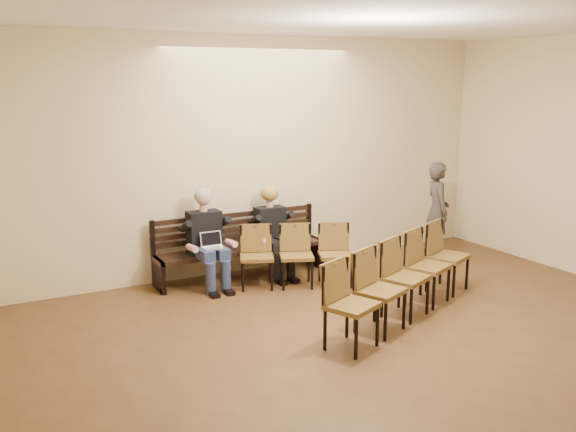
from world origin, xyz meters
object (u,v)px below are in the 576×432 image
at_px(water_bottle, 291,242).
at_px(passerby, 438,204).
at_px(seated_man, 207,238).
at_px(chair_row_front, 296,256).
at_px(bag, 427,260).
at_px(chair_row_back, 406,278).
at_px(bench, 242,262).
at_px(seated_woman, 273,234).
at_px(laptop, 215,251).

height_order(water_bottle, passerby, passerby).
bearing_deg(seated_man, chair_row_front, -29.83).
relative_size(bag, chair_row_back, 0.12).
xyz_separation_m(water_bottle, chair_row_front, (-0.10, -0.34, -0.12)).
xyz_separation_m(seated_man, bag, (3.28, -0.84, -0.55)).
relative_size(bench, seated_man, 1.89).
relative_size(seated_woman, laptop, 4.08).
bearing_deg(chair_row_back, bag, 18.48).
distance_m(bench, passerby, 3.30).
bearing_deg(bench, laptop, -147.63).
xyz_separation_m(bench, water_bottle, (0.61, -0.41, 0.33)).
bearing_deg(passerby, bench, 100.94).
distance_m(laptop, passerby, 3.76).
distance_m(seated_woman, chair_row_front, 0.65).
height_order(laptop, chair_row_front, chair_row_front).
height_order(seated_man, water_bottle, seated_man).
relative_size(passerby, chair_row_back, 0.62).
bearing_deg(chair_row_back, seated_man, 103.26).
distance_m(bench, laptop, 0.75).
bearing_deg(water_bottle, passerby, -4.32).
xyz_separation_m(passerby, chair_row_front, (-2.66, -0.14, -0.47)).
xyz_separation_m(bench, laptop, (-0.56, -0.36, 0.34)).
xyz_separation_m(seated_woman, water_bottle, (0.15, -0.29, -0.07)).
height_order(seated_man, seated_woman, seated_man).
distance_m(laptop, chair_row_back, 2.64).
height_order(seated_man, passerby, passerby).
relative_size(seated_man, laptop, 4.51).
bearing_deg(passerby, seated_man, 104.37).
height_order(seated_man, chair_row_front, seated_man).
xyz_separation_m(water_bottle, bag, (2.09, -0.56, -0.42)).
distance_m(passerby, chair_row_back, 2.75).
relative_size(bag, passerby, 0.20).
relative_size(bench, seated_woman, 2.08).
bearing_deg(seated_woman, bench, 165.26).
relative_size(laptop, chair_row_back, 0.10).
bearing_deg(chair_row_front, passerby, 26.07).
bearing_deg(chair_row_back, chair_row_front, 86.87).
distance_m(seated_woman, bag, 2.44).
bearing_deg(passerby, chair_row_back, 152.79).
bearing_deg(water_bottle, chair_row_back, -75.43).
bearing_deg(passerby, bag, 149.31).
xyz_separation_m(seated_man, laptop, (0.02, -0.24, -0.13)).
distance_m(passerby, chair_row_front, 2.71).
relative_size(seated_man, bag, 3.74).
bearing_deg(seated_woman, bag, -20.62).
relative_size(bag, chair_row_front, 0.23).
xyz_separation_m(laptop, chair_row_front, (1.07, -0.39, -0.12)).
xyz_separation_m(bench, chair_row_back, (1.12, -2.39, 0.26)).
height_order(seated_woman, chair_row_front, seated_woman).
distance_m(bench, chair_row_back, 2.65).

